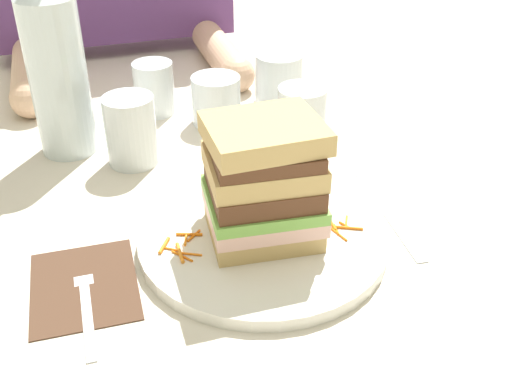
{
  "coord_description": "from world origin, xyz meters",
  "views": [
    {
      "loc": [
        -0.16,
        -0.54,
        0.43
      ],
      "look_at": [
        0.02,
        0.03,
        0.06
      ],
      "focal_mm": 43.37,
      "sensor_mm": 36.0,
      "label": 1
    }
  ],
  "objects_px": {
    "main_plate": "(264,241)",
    "fork": "(85,297)",
    "water_bottle": "(56,66)",
    "napkin_dark": "(84,285)",
    "knife": "(390,215)",
    "sandwich": "(264,184)",
    "empty_tumbler_2": "(154,88)",
    "empty_tumbler_3": "(131,130)",
    "empty_tumbler_1": "(279,79)",
    "juice_glass": "(301,120)",
    "empty_tumbler_0": "(216,100)"
  },
  "relations": [
    {
      "from": "water_bottle",
      "to": "empty_tumbler_3",
      "type": "relative_size",
      "value": 2.97
    },
    {
      "from": "empty_tumbler_0",
      "to": "empty_tumbler_2",
      "type": "xyz_separation_m",
      "value": [
        -0.09,
        0.07,
        0.0
      ]
    },
    {
      "from": "empty_tumbler_3",
      "to": "juice_glass",
      "type": "bearing_deg",
      "value": -4.21
    },
    {
      "from": "empty_tumbler_1",
      "to": "fork",
      "type": "bearing_deg",
      "value": -130.72
    },
    {
      "from": "sandwich",
      "to": "knife",
      "type": "distance_m",
      "value": 0.19
    },
    {
      "from": "empty_tumbler_3",
      "to": "sandwich",
      "type": "bearing_deg",
      "value": -64.79
    },
    {
      "from": "sandwich",
      "to": "napkin_dark",
      "type": "relative_size",
      "value": 1.03
    },
    {
      "from": "juice_glass",
      "to": "knife",
      "type": "bearing_deg",
      "value": -80.31
    },
    {
      "from": "empty_tumbler_3",
      "to": "empty_tumbler_0",
      "type": "bearing_deg",
      "value": 31.82
    },
    {
      "from": "knife",
      "to": "empty_tumbler_3",
      "type": "xyz_separation_m",
      "value": [
        -0.28,
        0.23,
        0.05
      ]
    },
    {
      "from": "main_plate",
      "to": "empty_tumbler_3",
      "type": "bearing_deg",
      "value": 115.1
    },
    {
      "from": "sandwich",
      "to": "empty_tumbler_0",
      "type": "relative_size",
      "value": 1.84
    },
    {
      "from": "juice_glass",
      "to": "empty_tumbler_3",
      "type": "height_order",
      "value": "empty_tumbler_3"
    },
    {
      "from": "knife",
      "to": "main_plate",
      "type": "bearing_deg",
      "value": -176.16
    },
    {
      "from": "knife",
      "to": "napkin_dark",
      "type": "bearing_deg",
      "value": -176.89
    },
    {
      "from": "empty_tumbler_1",
      "to": "empty_tumbler_3",
      "type": "xyz_separation_m",
      "value": [
        -0.26,
        -0.13,
        0.01
      ]
    },
    {
      "from": "napkin_dark",
      "to": "juice_glass",
      "type": "xyz_separation_m",
      "value": [
        0.33,
        0.23,
        0.04
      ]
    },
    {
      "from": "empty_tumbler_3",
      "to": "main_plate",
      "type": "bearing_deg",
      "value": -64.9
    },
    {
      "from": "knife",
      "to": "juice_glass",
      "type": "height_order",
      "value": "juice_glass"
    },
    {
      "from": "water_bottle",
      "to": "empty_tumbler_1",
      "type": "distance_m",
      "value": 0.36
    },
    {
      "from": "water_bottle",
      "to": "main_plate",
      "type": "bearing_deg",
      "value": -57.36
    },
    {
      "from": "empty_tumbler_0",
      "to": "empty_tumbler_3",
      "type": "height_order",
      "value": "empty_tumbler_3"
    },
    {
      "from": "empty_tumbler_0",
      "to": "empty_tumbler_2",
      "type": "bearing_deg",
      "value": 142.58
    },
    {
      "from": "main_plate",
      "to": "water_bottle",
      "type": "xyz_separation_m",
      "value": [
        -0.2,
        0.31,
        0.12
      ]
    },
    {
      "from": "fork",
      "to": "juice_glass",
      "type": "distance_m",
      "value": 0.42
    },
    {
      "from": "juice_glass",
      "to": "empty_tumbler_2",
      "type": "relative_size",
      "value": 1.04
    },
    {
      "from": "knife",
      "to": "empty_tumbler_1",
      "type": "relative_size",
      "value": 2.42
    },
    {
      "from": "sandwich",
      "to": "fork",
      "type": "distance_m",
      "value": 0.22
    },
    {
      "from": "main_plate",
      "to": "juice_glass",
      "type": "bearing_deg",
      "value": 59.77
    },
    {
      "from": "empty_tumbler_2",
      "to": "juice_glass",
      "type": "bearing_deg",
      "value": -42.68
    },
    {
      "from": "napkin_dark",
      "to": "empty_tumbler_2",
      "type": "height_order",
      "value": "empty_tumbler_2"
    },
    {
      "from": "knife",
      "to": "empty_tumbler_2",
      "type": "xyz_separation_m",
      "value": [
        -0.22,
        0.39,
        0.04
      ]
    },
    {
      "from": "main_plate",
      "to": "sandwich",
      "type": "xyz_separation_m",
      "value": [
        0.0,
        0.0,
        0.08
      ]
    },
    {
      "from": "juice_glass",
      "to": "water_bottle",
      "type": "distance_m",
      "value": 0.35
    },
    {
      "from": "empty_tumbler_1",
      "to": "napkin_dark",
      "type": "bearing_deg",
      "value": -132.3
    },
    {
      "from": "sandwich",
      "to": "juice_glass",
      "type": "relative_size",
      "value": 1.6
    },
    {
      "from": "knife",
      "to": "empty_tumbler_0",
      "type": "bearing_deg",
      "value": 113.27
    },
    {
      "from": "sandwich",
      "to": "empty_tumbler_1",
      "type": "height_order",
      "value": "sandwich"
    },
    {
      "from": "main_plate",
      "to": "napkin_dark",
      "type": "height_order",
      "value": "main_plate"
    },
    {
      "from": "water_bottle",
      "to": "napkin_dark",
      "type": "bearing_deg",
      "value": -90.86
    },
    {
      "from": "main_plate",
      "to": "fork",
      "type": "height_order",
      "value": "main_plate"
    },
    {
      "from": "knife",
      "to": "empty_tumbler_0",
      "type": "relative_size",
      "value": 2.63
    },
    {
      "from": "water_bottle",
      "to": "fork",
      "type": "bearing_deg",
      "value": -90.85
    },
    {
      "from": "napkin_dark",
      "to": "knife",
      "type": "height_order",
      "value": "same"
    },
    {
      "from": "sandwich",
      "to": "empty_tumbler_3",
      "type": "height_order",
      "value": "sandwich"
    },
    {
      "from": "fork",
      "to": "empty_tumbler_2",
      "type": "height_order",
      "value": "empty_tumbler_2"
    },
    {
      "from": "water_bottle",
      "to": "empty_tumbler_2",
      "type": "height_order",
      "value": "water_bottle"
    },
    {
      "from": "sandwich",
      "to": "fork",
      "type": "height_order",
      "value": "sandwich"
    },
    {
      "from": "knife",
      "to": "empty_tumbler_3",
      "type": "distance_m",
      "value": 0.37
    },
    {
      "from": "juice_glass",
      "to": "empty_tumbler_0",
      "type": "xyz_separation_m",
      "value": [
        -0.1,
        0.11,
        -0.0
      ]
    }
  ]
}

